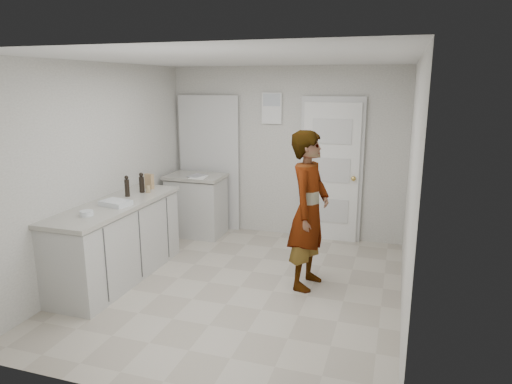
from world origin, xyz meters
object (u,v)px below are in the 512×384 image
(baking_dish, at_px, (116,203))
(person, at_px, (309,211))
(spice_jar, at_px, (148,189))
(oil_cruet_b, at_px, (127,186))
(egg_bowl, at_px, (87,213))
(cake_mix_box, at_px, (149,181))
(oil_cruet_a, at_px, (142,183))

(baking_dish, bearing_deg, person, 15.60)
(spice_jar, distance_m, baking_dish, 0.65)
(oil_cruet_b, height_order, egg_bowl, oil_cruet_b)
(cake_mix_box, height_order, baking_dish, cake_mix_box)
(person, height_order, egg_bowl, person)
(oil_cruet_a, relative_size, oil_cruet_b, 0.97)
(baking_dish, bearing_deg, oil_cruet_a, 94.83)
(person, xyz_separation_m, spice_jar, (-2.05, 0.07, 0.08))
(spice_jar, xyz_separation_m, oil_cruet_a, (-0.08, -0.01, 0.08))
(cake_mix_box, bearing_deg, egg_bowl, -76.43)
(person, xyz_separation_m, cake_mix_box, (-2.15, 0.27, 0.13))
(person, relative_size, baking_dish, 5.05)
(person, distance_m, oil_cruet_a, 2.14)
(spice_jar, bearing_deg, egg_bowl, -93.92)
(egg_bowl, bearing_deg, spice_jar, 86.08)
(baking_dish, bearing_deg, egg_bowl, -96.29)
(cake_mix_box, height_order, egg_bowl, cake_mix_box)
(spice_jar, distance_m, egg_bowl, 1.09)
(spice_jar, distance_m, oil_cruet_a, 0.11)
(baking_dish, bearing_deg, oil_cruet_b, 105.10)
(spice_jar, relative_size, egg_bowl, 0.63)
(oil_cruet_a, height_order, egg_bowl, oil_cruet_a)
(person, distance_m, spice_jar, 2.06)
(person, bearing_deg, oil_cruet_b, 103.65)
(cake_mix_box, xyz_separation_m, oil_cruet_b, (-0.04, -0.45, 0.03))
(person, height_order, oil_cruet_b, person)
(oil_cruet_b, bearing_deg, oil_cruet_a, 77.55)
(oil_cruet_a, xyz_separation_m, baking_dish, (0.05, -0.64, -0.09))
(spice_jar, bearing_deg, cake_mix_box, 115.98)
(oil_cruet_a, relative_size, egg_bowl, 1.85)
(baking_dish, xyz_separation_m, egg_bowl, (-0.05, -0.44, 0.00))
(person, height_order, cake_mix_box, person)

